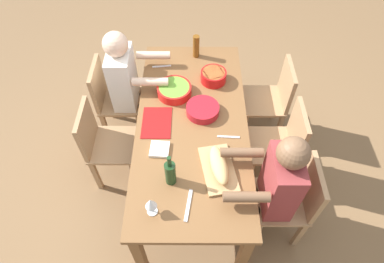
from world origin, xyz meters
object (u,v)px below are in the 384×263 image
object	(u,v)px
serving_bowl_greens	(203,109)
napkin_stack	(160,149)
diner_near_left	(128,81)
serving_bowl_salad	(174,90)
chair_far_left	(272,98)
cutting_board	(218,169)
bread_loaf	(219,165)
dining_table	(192,129)
diner_far_right	(274,185)
chair_near_center	(103,142)
wine_glass	(151,204)
chair_near_left	(112,97)
chair_far_right	(292,199)
beer_bottle	(196,46)
serving_bowl_fruit	(214,76)
wine_bottle	(170,173)
chair_far_center	(281,142)

from	to	relation	value
serving_bowl_greens	napkin_stack	size ratio (longest dim) A/B	1.90
diner_near_left	serving_bowl_salad	distance (m)	0.48
chair_far_left	serving_bowl_salad	xyz separation A→B (m)	(0.20, -0.91, 0.30)
cutting_board	bread_loaf	distance (m)	0.06
dining_table	diner_far_right	bearing A→B (deg)	47.78
serving_bowl_salad	bread_loaf	xyz separation A→B (m)	(0.75, 0.34, 0.02)
dining_table	chair_near_center	xyz separation A→B (m)	(0.00, -0.76, -0.17)
wine_glass	chair_near_left	bearing A→B (deg)	-158.29
chair_near_center	diner_near_left	bearing A→B (deg)	160.68
chair_near_center	diner_near_left	distance (m)	0.60
chair_far_right	diner_far_right	distance (m)	0.28
chair_near_left	beer_bottle	xyz separation A→B (m)	(-0.29, 0.80, 0.37)
diner_far_right	serving_bowl_greens	size ratio (longest dim) A/B	4.51
dining_table	diner_far_right	size ratio (longest dim) A/B	1.59
diner_far_right	beer_bottle	world-z (taller)	diner_far_right
serving_bowl_salad	bread_loaf	size ratio (longest dim) A/B	0.90
chair_far_right	bread_loaf	world-z (taller)	same
chair_near_center	serving_bowl_greens	world-z (taller)	chair_near_center
beer_bottle	wine_glass	world-z (taller)	beer_bottle
wine_glass	napkin_stack	size ratio (longest dim) A/B	1.19
chair_near_left	wine_glass	size ratio (longest dim) A/B	5.12
cutting_board	chair_near_center	bearing A→B (deg)	-114.38
diner_far_right	serving_bowl_fruit	size ratio (longest dim) A/B	5.39
wine_bottle	napkin_stack	distance (m)	0.29
serving_bowl_greens	beer_bottle	world-z (taller)	beer_bottle
diner_far_right	wine_glass	distance (m)	0.88
wine_bottle	napkin_stack	size ratio (longest dim) A/B	2.07
serving_bowl_salad	napkin_stack	world-z (taller)	serving_bowl_salad
beer_bottle	chair_far_right	bearing A→B (deg)	28.48
serving_bowl_salad	wine_bottle	size ratio (longest dim) A/B	1.00
chair_near_center	diner_near_left	size ratio (longest dim) A/B	0.71
chair_near_left	serving_bowl_salad	xyz separation A→B (m)	(0.20, 0.61, 0.30)
chair_near_center	napkin_stack	size ratio (longest dim) A/B	6.07
serving_bowl_fruit	wine_glass	distance (m)	1.31
chair_far_left	beer_bottle	world-z (taller)	beer_bottle
wine_glass	chair_far_right	bearing A→B (deg)	102.39
chair_far_center	diner_far_right	xyz separation A→B (m)	(0.52, -0.18, 0.21)
wine_glass	napkin_stack	bearing A→B (deg)	178.05
dining_table	serving_bowl_salad	world-z (taller)	serving_bowl_salad
wine_glass	cutting_board	bearing A→B (deg)	125.54
chair_near_center	serving_bowl_fruit	distance (m)	1.11
beer_bottle	wine_glass	size ratio (longest dim) A/B	1.33
diner_far_right	wine_glass	xyz separation A→B (m)	(0.22, -0.83, 0.16)
serving_bowl_salad	wine_glass	distance (m)	1.08
diner_near_left	napkin_stack	xyz separation A→B (m)	(0.79, 0.34, 0.05)
chair_far_left	chair_far_center	xyz separation A→B (m)	(0.52, 0.00, 0.00)
serving_bowl_salad	bread_loaf	distance (m)	0.82
serving_bowl_salad	bread_loaf	world-z (taller)	bread_loaf
chair_far_center	diner_near_left	bearing A→B (deg)	-111.38
diner_far_right	cutting_board	size ratio (longest dim) A/B	3.00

